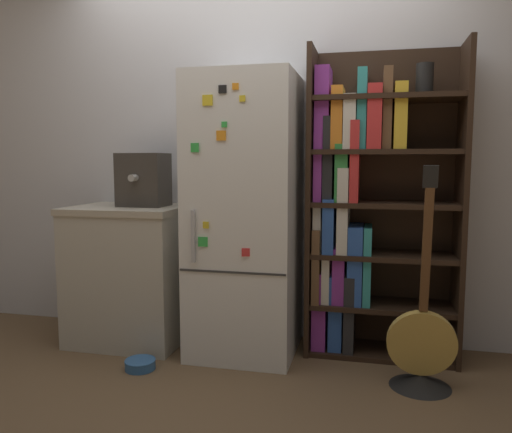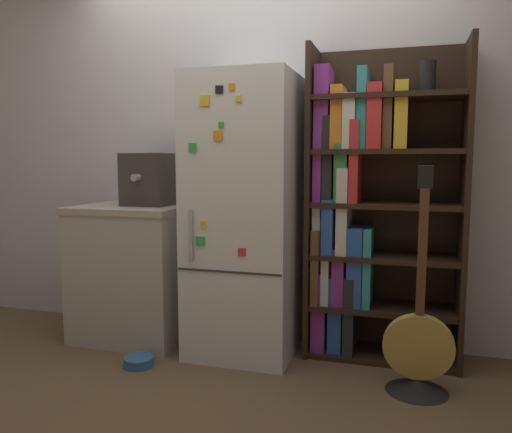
{
  "view_description": "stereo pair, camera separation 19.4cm",
  "coord_description": "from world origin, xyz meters",
  "px_view_note": "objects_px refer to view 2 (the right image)",
  "views": [
    {
      "loc": [
        0.76,
        -2.83,
        1.2
      ],
      "look_at": [
        0.06,
        0.15,
        0.86
      ],
      "focal_mm": 35.0,
      "sensor_mm": 36.0,
      "label": 1
    },
    {
      "loc": [
        0.95,
        -2.78,
        1.2
      ],
      "look_at": [
        0.06,
        0.15,
        0.86
      ],
      "focal_mm": 35.0,
      "sensor_mm": 36.0,
      "label": 2
    }
  ],
  "objects_px": {
    "espresso_machine": "(147,180)",
    "bookshelf": "(363,209)",
    "guitar": "(418,360)",
    "pet_bowl": "(139,361)",
    "refrigerator": "(245,216)"
  },
  "relations": [
    {
      "from": "espresso_machine",
      "to": "guitar",
      "type": "relative_size",
      "value": 0.29
    },
    {
      "from": "refrigerator",
      "to": "pet_bowl",
      "type": "height_order",
      "value": "refrigerator"
    },
    {
      "from": "refrigerator",
      "to": "espresso_machine",
      "type": "relative_size",
      "value": 4.95
    },
    {
      "from": "guitar",
      "to": "refrigerator",
      "type": "bearing_deg",
      "value": 163.86
    },
    {
      "from": "pet_bowl",
      "to": "guitar",
      "type": "bearing_deg",
      "value": 4.67
    },
    {
      "from": "bookshelf",
      "to": "refrigerator",
      "type": "bearing_deg",
      "value": -167.65
    },
    {
      "from": "espresso_machine",
      "to": "pet_bowl",
      "type": "height_order",
      "value": "espresso_machine"
    },
    {
      "from": "guitar",
      "to": "bookshelf",
      "type": "bearing_deg",
      "value": 126.09
    },
    {
      "from": "guitar",
      "to": "pet_bowl",
      "type": "bearing_deg",
      "value": -175.33
    },
    {
      "from": "bookshelf",
      "to": "pet_bowl",
      "type": "height_order",
      "value": "bookshelf"
    },
    {
      "from": "bookshelf",
      "to": "espresso_machine",
      "type": "bearing_deg",
      "value": -175.63
    },
    {
      "from": "refrigerator",
      "to": "bookshelf",
      "type": "bearing_deg",
      "value": 12.35
    },
    {
      "from": "espresso_machine",
      "to": "refrigerator",
      "type": "bearing_deg",
      "value": -3.85
    },
    {
      "from": "bookshelf",
      "to": "pet_bowl",
      "type": "bearing_deg",
      "value": -154.62
    },
    {
      "from": "espresso_machine",
      "to": "bookshelf",
      "type": "bearing_deg",
      "value": 4.37
    }
  ]
}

